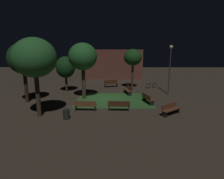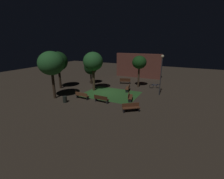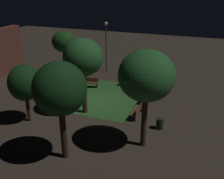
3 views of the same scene
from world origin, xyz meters
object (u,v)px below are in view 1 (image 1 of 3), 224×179
bench_path_side (128,90)px  tree_right_canopy (66,67)px  tree_left_canopy (83,57)px  trash_bin (66,114)px  bicycle (151,85)px  bench_by_lamp (170,109)px  bench_near_trees (147,98)px  lamp_post_near_wall (170,62)px  tree_near_wall (35,58)px  bench_corner (111,83)px  bench_front_left (119,105)px  bench_back_row (85,105)px  tree_tall_center (133,58)px  tree_lawn_side (23,59)px

bench_path_side → tree_right_canopy: 7.64m
tree_left_canopy → tree_right_canopy: bearing=129.3°
trash_bin → bicycle: bearing=52.8°
bench_by_lamp → bench_near_trees: (-1.26, 3.07, 0.00)m
lamp_post_near_wall → bicycle: (-1.26, 3.24, -3.19)m
bench_near_trees → tree_near_wall: tree_near_wall is taller
tree_near_wall → trash_bin: (2.20, -0.58, -4.00)m
bench_near_trees → bench_corner: 8.10m
bench_front_left → tree_left_canopy: size_ratio=0.33×
lamp_post_near_wall → bench_back_row: bearing=-145.5°
bench_corner → tree_near_wall: bearing=-115.9°
bench_by_lamp → bench_path_side: same height
tree_tall_center → tree_lawn_side: bearing=-150.6°
bench_near_trees → trash_bin: bearing=-148.2°
bench_front_left → bench_by_lamp: bearing=-11.7°
bench_path_side → tree_lawn_side: (-9.87, -3.21, 3.60)m
bench_path_side → tree_lawn_side: tree_lawn_side is taller
bench_back_row → trash_bin: 2.15m
trash_bin → lamp_post_near_wall: bearing=38.6°
tree_tall_center → lamp_post_near_wall: size_ratio=0.92×
tree_lawn_side → bench_by_lamp: bearing=-14.8°
bench_path_side → lamp_post_near_wall: 5.38m
tree_right_canopy → tree_near_wall: size_ratio=0.70×
bench_front_left → lamp_post_near_wall: 8.58m
bench_corner → tree_near_wall: tree_near_wall is taller
tree_lawn_side → tree_right_canopy: bearing=58.6°
tree_lawn_side → lamp_post_near_wall: tree_lawn_side is taller
bench_by_lamp → bench_path_side: 7.13m
trash_bin → bench_back_row: bearing=58.5°
tree_right_canopy → bench_near_trees: bearing=-28.3°
bench_path_side → lamp_post_near_wall: size_ratio=0.35×
tree_left_canopy → tree_tall_center: size_ratio=1.14×
tree_right_canopy → lamp_post_near_wall: lamp_post_near_wall is taller
bench_front_left → tree_near_wall: 7.33m
tree_near_wall → bench_by_lamp: bearing=2.5°
bench_back_row → tree_left_canopy: size_ratio=0.33×
bench_by_lamp → tree_lawn_side: tree_lawn_side is taller
bench_path_side → trash_bin: size_ratio=2.48×
bench_near_trees → trash_bin: bench_near_trees is taller
tree_tall_center → bicycle: (2.49, 0.51, -3.50)m
tree_right_canopy → tree_lawn_side: 5.32m
bench_corner → tree_left_canopy: size_ratio=0.33×
bench_corner → tree_tall_center: size_ratio=0.38×
bench_front_left → bench_near_trees: same height
bench_front_left → trash_bin: bearing=-154.7°
bench_by_lamp → tree_near_wall: 10.78m
tree_right_canopy → bicycle: bearing=11.1°
tree_tall_center → lamp_post_near_wall: 4.65m
bench_by_lamp → tree_right_canopy: (-9.97, 7.76, 2.35)m
bench_back_row → bench_by_lamp: (6.72, -0.82, 0.00)m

